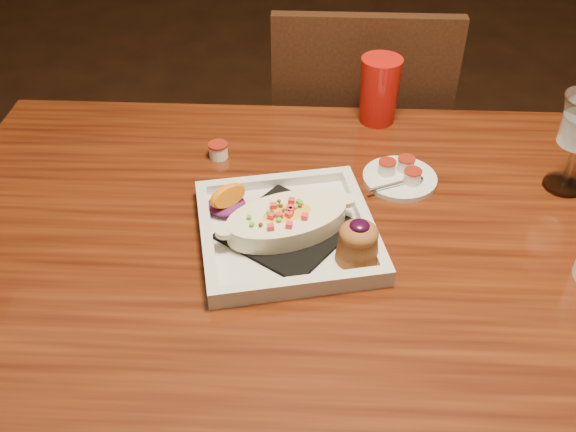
{
  "coord_description": "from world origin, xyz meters",
  "views": [
    {
      "loc": [
        -0.1,
        -0.76,
        1.44
      ],
      "look_at": [
        -0.14,
        0.05,
        0.77
      ],
      "focal_mm": 40.0,
      "sensor_mm": 36.0,
      "label": 1
    }
  ],
  "objects_px": {
    "plate": "(294,228)",
    "red_tumbler": "(379,91)",
    "table": "(371,292)",
    "saucer": "(400,176)",
    "chair_far": "(354,155)"
  },
  "relations": [
    {
      "from": "table",
      "to": "red_tumbler",
      "type": "bearing_deg",
      "value": 86.64
    },
    {
      "from": "red_tumbler",
      "to": "chair_far",
      "type": "bearing_deg",
      "value": 95.84
    },
    {
      "from": "table",
      "to": "chair_far",
      "type": "height_order",
      "value": "chair_far"
    },
    {
      "from": "plate",
      "to": "red_tumbler",
      "type": "distance_m",
      "value": 0.41
    },
    {
      "from": "table",
      "to": "chair_far",
      "type": "relative_size",
      "value": 1.61
    },
    {
      "from": "red_tumbler",
      "to": "plate",
      "type": "bearing_deg",
      "value": -112.28
    },
    {
      "from": "chair_far",
      "to": "plate",
      "type": "relative_size",
      "value": 2.82
    },
    {
      "from": "table",
      "to": "saucer",
      "type": "distance_m",
      "value": 0.22
    },
    {
      "from": "chair_far",
      "to": "red_tumbler",
      "type": "height_order",
      "value": "chair_far"
    },
    {
      "from": "saucer",
      "to": "chair_far",
      "type": "bearing_deg",
      "value": 96.79
    },
    {
      "from": "saucer",
      "to": "red_tumbler",
      "type": "relative_size",
      "value": 0.98
    },
    {
      "from": "table",
      "to": "saucer",
      "type": "relative_size",
      "value": 11.21
    },
    {
      "from": "red_tumbler",
      "to": "table",
      "type": "bearing_deg",
      "value": -93.36
    },
    {
      "from": "saucer",
      "to": "plate",
      "type": "bearing_deg",
      "value": -137.36
    },
    {
      "from": "plate",
      "to": "saucer",
      "type": "relative_size",
      "value": 2.47
    }
  ]
}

